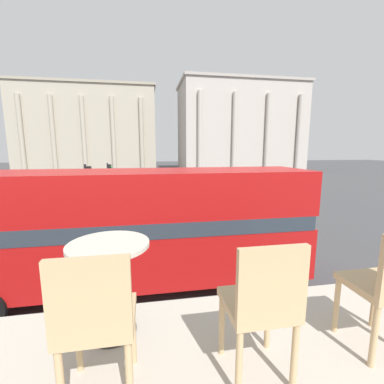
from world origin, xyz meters
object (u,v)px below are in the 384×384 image
object	(u,v)px
pedestrian_olive	(71,186)
pedestrian_grey	(211,177)
pedestrian_yellow	(24,200)
cafe_chair_0	(96,318)
car_maroon	(63,209)
plaza_building_right	(239,128)
pedestrian_white	(154,196)
cafe_chair_1	(262,303)
traffic_light_near	(88,191)
cafe_dining_table	(110,268)
double_decker_bus	(142,225)
plaza_building_left	(89,129)
traffic_light_mid	(109,179)

from	to	relation	value
pedestrian_olive	pedestrian_grey	bearing A→B (deg)	-148.88
pedestrian_yellow	pedestrian_olive	xyz separation A→B (m)	(1.33, 6.82, 0.06)
cafe_chair_0	car_maroon	world-z (taller)	cafe_chair_0
plaza_building_right	pedestrian_yellow	world-z (taller)	plaza_building_right
car_maroon	pedestrian_white	distance (m)	6.48
plaza_building_right	pedestrian_yellow	distance (m)	44.43
pedestrian_olive	pedestrian_yellow	bearing A→B (deg)	86.87
plaza_building_right	pedestrian_yellow	size ratio (longest dim) A/B	14.52
pedestrian_olive	cafe_chair_1	bearing A→B (deg)	115.69
cafe_chair_1	pedestrian_yellow	world-z (taller)	cafe_chair_1
cafe_chair_0	traffic_light_near	xyz separation A→B (m)	(-2.75, 12.44, -1.20)
car_maroon	cafe_chair_1	bearing A→B (deg)	-16.34
cafe_dining_table	pedestrian_yellow	bearing A→B (deg)	115.29
double_decker_bus	pedestrian_white	bearing A→B (deg)	92.26
cafe_chair_0	pedestrian_grey	size ratio (longest dim) A/B	0.57
double_decker_bus	car_maroon	size ratio (longest dim) A/B	2.58
pedestrian_yellow	pedestrian_olive	size ratio (longest dim) A/B	0.95
plaza_building_right	traffic_light_near	bearing A→B (deg)	-119.50
double_decker_bus	plaza_building_left	size ratio (longest dim) A/B	0.37
cafe_chair_0	pedestrian_yellow	size ratio (longest dim) A/B	0.53
plaza_building_right	traffic_light_near	size ratio (longest dim) A/B	6.45
cafe_chair_1	plaza_building_left	world-z (taller)	plaza_building_left
cafe_dining_table	pedestrian_grey	size ratio (longest dim) A/B	0.46
cafe_dining_table	plaza_building_right	xyz separation A→B (m)	(19.68, 51.49, 5.29)
cafe_dining_table	pedestrian_olive	xyz separation A→B (m)	(-7.25, 24.99, -2.70)
plaza_building_right	pedestrian_white	world-z (taller)	plaza_building_right
cafe_chair_1	pedestrian_olive	distance (m)	26.99
cafe_chair_1	car_maroon	world-z (taller)	cafe_chair_1
car_maroon	pedestrian_yellow	distance (m)	3.93
plaza_building_left	pedestrian_olive	distance (m)	36.12
cafe_chair_1	pedestrian_grey	xyz separation A→B (m)	(7.85, 32.45, -2.83)
cafe_chair_1	traffic_light_near	bearing A→B (deg)	105.90
plaza_building_right	traffic_light_near	xyz separation A→B (m)	(-22.42, -39.62, -6.51)
cafe_chair_1	plaza_building_right	bearing A→B (deg)	69.64
double_decker_bus	cafe_dining_table	size ratio (longest dim) A/B	14.86
cafe_dining_table	pedestrian_white	size ratio (longest dim) A/B	0.42
traffic_light_mid	pedestrian_yellow	size ratio (longest dim) A/B	2.07
cafe_chair_1	traffic_light_mid	size ratio (longest dim) A/B	0.25
cafe_chair_0	pedestrian_white	world-z (taller)	cafe_chair_0
car_maroon	pedestrian_yellow	world-z (taller)	pedestrian_yellow
cafe_dining_table	cafe_chair_1	distance (m)	1.11
plaza_building_left	pedestrian_white	xyz separation A→B (m)	(12.97, -41.70, -8.14)
double_decker_bus	cafe_chair_1	world-z (taller)	cafe_chair_1
car_maroon	pedestrian_grey	world-z (taller)	pedestrian_grey
cafe_dining_table	plaza_building_left	bearing A→B (deg)	101.53
cafe_dining_table	pedestrian_yellow	xyz separation A→B (m)	(-8.58, 18.16, -2.76)
traffic_light_mid	car_maroon	world-z (taller)	traffic_light_mid
cafe_dining_table	car_maroon	world-z (taller)	cafe_dining_table
plaza_building_right	cafe_chair_0	bearing A→B (deg)	-110.70
plaza_building_left	traffic_light_near	distance (m)	49.34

